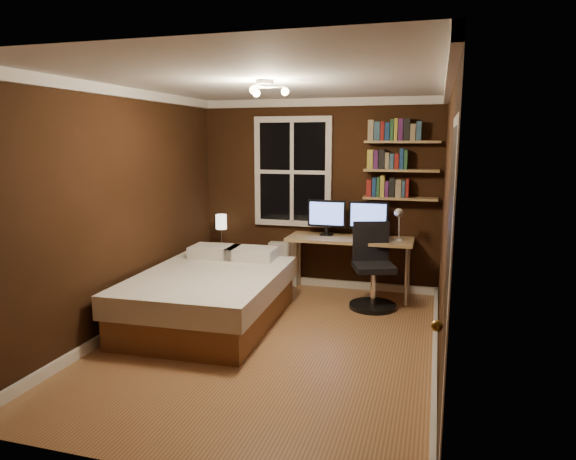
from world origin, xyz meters
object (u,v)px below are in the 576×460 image
(nightstand, at_px, (222,264))
(bedside_lamp, at_px, (221,230))
(bed, at_px, (210,296))
(office_chair, at_px, (373,275))
(desk, at_px, (350,242))
(monitor_right, at_px, (368,220))
(desk_lamp, at_px, (399,224))
(radiator, at_px, (284,264))
(monitor_left, at_px, (327,218))

(nightstand, relative_size, bedside_lamp, 1.22)
(bed, height_order, office_chair, office_chair)
(desk, distance_m, monitor_right, 0.37)
(bedside_lamp, distance_m, desk_lamp, 2.42)
(bed, height_order, nightstand, bed)
(bed, bearing_deg, nightstand, 106.63)
(bed, distance_m, desk_lamp, 2.40)
(bed, xyz_separation_m, radiator, (0.35, 1.63, 0.00))
(bedside_lamp, relative_size, radiator, 0.73)
(nightstand, height_order, radiator, radiator)
(monitor_right, relative_size, desk_lamp, 1.13)
(radiator, height_order, monitor_right, monitor_right)
(nightstand, xyz_separation_m, monitor_right, (2.01, 0.01, 0.72))
(radiator, bearing_deg, monitor_right, -6.31)
(desk, xyz_separation_m, monitor_right, (0.22, 0.08, 0.29))
(monitor_left, height_order, office_chair, monitor_left)
(bed, height_order, bedside_lamp, bedside_lamp)
(nightstand, distance_m, monitor_right, 2.14)
(bed, bearing_deg, desk, 45.63)
(monitor_left, height_order, desk_lamp, monitor_left)
(bedside_lamp, distance_m, desk, 1.80)
(office_chair, bearing_deg, desk_lamp, 28.84)
(monitor_left, bearing_deg, bedside_lamp, -179.50)
(bed, xyz_separation_m, monitor_left, (0.97, 1.50, 0.68))
(monitor_right, distance_m, office_chair, 0.78)
(desk, bearing_deg, desk_lamp, -10.56)
(bed, relative_size, nightstand, 3.94)
(nightstand, height_order, desk_lamp, desk_lamp)
(radiator, distance_m, office_chair, 1.43)
(radiator, bearing_deg, nightstand, -170.63)
(monitor_right, bearing_deg, monitor_left, 180.00)
(bed, xyz_separation_m, desk_lamp, (1.90, 1.31, 0.67))
(monitor_right, height_order, desk_lamp, monitor_right)
(monitor_right, height_order, office_chair, monitor_right)
(office_chair, bearing_deg, bed, -167.16)
(bedside_lamp, relative_size, desk_lamp, 0.99)
(bedside_lamp, height_order, radiator, bedside_lamp)
(radiator, height_order, desk_lamp, desk_lamp)
(nightstand, height_order, monitor_left, monitor_left)
(nightstand, xyz_separation_m, desk, (1.80, -0.07, 0.42))
(radiator, bearing_deg, office_chair, -25.34)
(nightstand, bearing_deg, bed, -78.82)
(bed, xyz_separation_m, desk, (1.29, 1.42, 0.39))
(monitor_left, bearing_deg, bed, -122.97)
(radiator, xyz_separation_m, monitor_left, (0.62, -0.13, 0.68))
(nightstand, relative_size, monitor_left, 1.07)
(nightstand, distance_m, desk_lamp, 2.51)
(radiator, xyz_separation_m, monitor_right, (1.16, -0.13, 0.68))
(monitor_right, xyz_separation_m, desk_lamp, (0.39, -0.19, -0.01))
(bed, distance_m, desk, 1.96)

